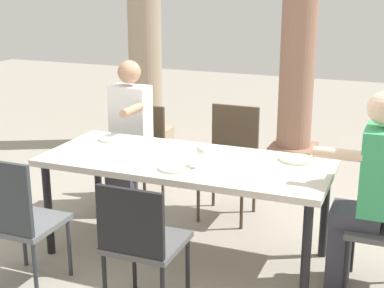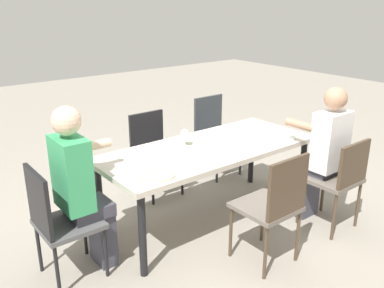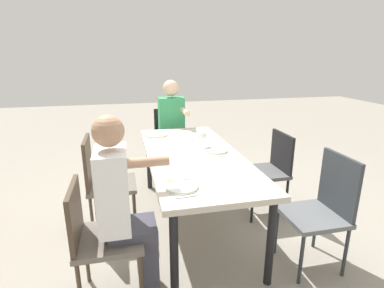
# 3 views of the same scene
# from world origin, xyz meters

# --- Properties ---
(ground_plane) EXTENTS (16.00, 16.00, 0.00)m
(ground_plane) POSITION_xyz_m (0.00, 0.00, 0.00)
(ground_plane) COLOR gray
(dining_table) EXTENTS (2.07, 0.87, 0.75)m
(dining_table) POSITION_xyz_m (0.00, 0.00, 0.69)
(dining_table) COLOR beige
(dining_table) RESTS_ON ground
(chair_west_north) EXTENTS (0.44, 0.44, 0.88)m
(chair_west_north) POSITION_xyz_m (-0.82, 0.85, 0.52)
(chair_west_north) COLOR #6A6158
(chair_west_north) RESTS_ON ground
(chair_west_south) EXTENTS (0.44, 0.44, 0.93)m
(chair_west_south) POSITION_xyz_m (-0.82, -0.86, 0.53)
(chair_west_south) COLOR #5B5E61
(chair_west_south) RESTS_ON ground
(chair_mid_north) EXTENTS (0.44, 0.44, 0.95)m
(chair_mid_north) POSITION_xyz_m (0.06, 0.86, 0.55)
(chair_mid_north) COLOR #6A6158
(chair_mid_north) RESTS_ON ground
(chair_mid_south) EXTENTS (0.44, 0.44, 0.88)m
(chair_mid_south) POSITION_xyz_m (0.06, -0.85, 0.52)
(chair_mid_south) COLOR #4F4F50
(chair_mid_south) RESTS_ON ground
(chair_head_east) EXTENTS (0.44, 0.44, 0.92)m
(chair_head_east) POSITION_xyz_m (1.46, 0.00, 0.52)
(chair_head_east) COLOR #4F4F50
(chair_head_east) RESTS_ON ground
(diner_woman_green) EXTENTS (0.50, 0.35, 1.34)m
(diner_woman_green) POSITION_xyz_m (1.25, -0.00, 0.72)
(diner_woman_green) COLOR #3F3F4C
(diner_woman_green) RESTS_ON ground
(diner_man_white) EXTENTS (0.35, 0.49, 1.32)m
(diner_man_white) POSITION_xyz_m (-0.82, 0.66, 0.70)
(diner_man_white) COLOR #3F3F4C
(diner_man_white) RESTS_ON ground
(plate_0) EXTENTS (0.24, 0.24, 0.02)m
(plate_0) POSITION_xyz_m (-0.73, 0.26, 0.76)
(plate_0) COLOR white
(plate_0) RESTS_ON dining_table
(fork_0) EXTENTS (0.03, 0.17, 0.01)m
(fork_0) POSITION_xyz_m (-0.88, 0.26, 0.75)
(fork_0) COLOR silver
(fork_0) RESTS_ON dining_table
(spoon_0) EXTENTS (0.02, 0.17, 0.01)m
(spoon_0) POSITION_xyz_m (-0.58, 0.26, 0.75)
(spoon_0) COLOR silver
(spoon_0) RESTS_ON dining_table
(plate_1) EXTENTS (0.22, 0.22, 0.02)m
(plate_1) POSITION_xyz_m (0.01, -0.23, 0.76)
(plate_1) COLOR white
(plate_1) RESTS_ON dining_table
(wine_glass_1) EXTENTS (0.08, 0.08, 0.17)m
(wine_glass_1) POSITION_xyz_m (0.17, -0.13, 0.87)
(wine_glass_1) COLOR white
(wine_glass_1) RESTS_ON dining_table
(fork_1) EXTENTS (0.03, 0.17, 0.01)m
(fork_1) POSITION_xyz_m (-0.14, -0.23, 0.75)
(fork_1) COLOR silver
(fork_1) RESTS_ON dining_table
(spoon_1) EXTENTS (0.02, 0.17, 0.01)m
(spoon_1) POSITION_xyz_m (0.16, -0.23, 0.75)
(spoon_1) COLOR silver
(spoon_1) RESTS_ON dining_table
(plate_2) EXTENTS (0.26, 0.26, 0.02)m
(plate_2) POSITION_xyz_m (0.74, 0.27, 0.76)
(plate_2) COLOR silver
(plate_2) RESTS_ON dining_table
(fork_2) EXTENTS (0.03, 0.17, 0.01)m
(fork_2) POSITION_xyz_m (0.59, 0.27, 0.75)
(fork_2) COLOR silver
(fork_2) RESTS_ON dining_table
(spoon_2) EXTENTS (0.03, 0.17, 0.01)m
(spoon_2) POSITION_xyz_m (0.89, 0.27, 0.75)
(spoon_2) COLOR silver
(spoon_2) RESTS_ON dining_table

